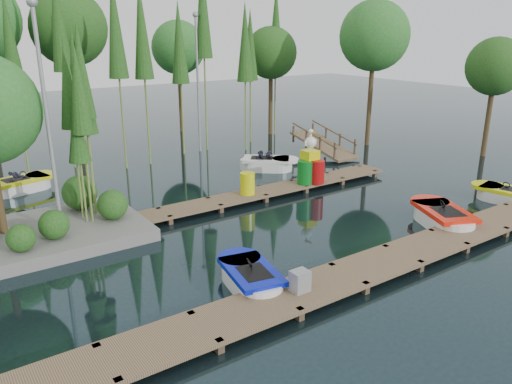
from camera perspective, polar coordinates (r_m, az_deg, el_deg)
ground_plane at (r=16.75m, az=-0.44°, el=-4.32°), size 90.00×90.00×0.00m
near_dock at (r=13.51m, az=10.48°, el=-9.33°), size 18.00×1.50×0.50m
far_dock at (r=19.14m, az=-2.17°, el=-0.68°), size 15.00×1.20×0.50m
island at (r=16.60m, az=-25.74°, el=5.17°), size 6.20×4.20×6.75m
tree_screen at (r=24.35m, az=-19.57°, el=16.48°), size 34.42×18.53×10.31m
lamp_island at (r=15.79m, az=-22.92°, el=8.95°), size 0.30×0.30×7.25m
lamp_rear at (r=27.07m, az=-6.71°, el=13.48°), size 0.30×0.30×7.25m
ramp at (r=26.83m, az=7.73°, el=5.45°), size 1.50×3.94×1.49m
boat_blue at (r=13.11m, az=-0.62°, el=-9.83°), size 1.62×2.74×0.86m
boat_red at (r=18.13m, az=20.52°, el=-2.78°), size 2.40×3.21×0.98m
boat_yellow_near at (r=21.62m, az=26.76°, el=-0.38°), size 1.65×2.78×0.88m
boat_yellow_far at (r=22.76m, az=-25.16°, el=0.79°), size 2.90×1.84×1.35m
boat_white_far at (r=23.77m, az=1.29°, el=3.24°), size 2.94×2.73×1.32m
utility_cabinet at (r=12.36m, az=5.04°, el=-10.10°), size 0.43×0.37×0.53m
yellow_barrel at (r=19.24m, az=-0.99°, el=0.98°), size 0.57×0.57×0.86m
drum_cluster at (r=20.85m, az=6.32°, el=2.89°), size 1.30×1.19×2.24m
seagull_post at (r=21.17m, az=6.61°, el=2.77°), size 0.50×0.27×0.79m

